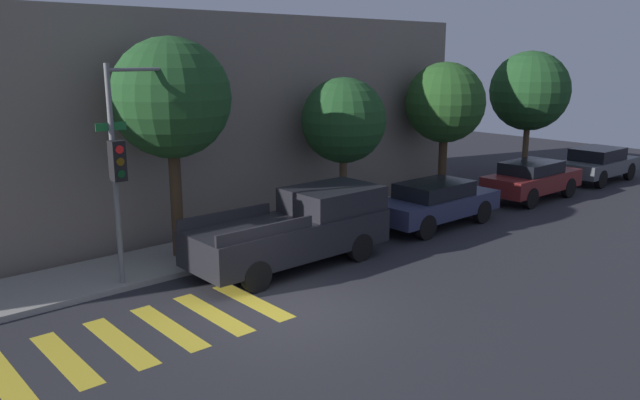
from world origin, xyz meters
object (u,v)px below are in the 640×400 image
traffic_light_pole (135,141)px  sedan_near_corner (436,202)px  tree_near_corner (171,99)px  tree_far_end (445,103)px  pickup_truck (299,228)px  tree_midblock (344,121)px  tree_behind_truck (530,91)px  sedan_far_end (598,163)px  sedan_middle (532,179)px

traffic_light_pole → sedan_near_corner: 9.78m
tree_near_corner → tree_far_end: (11.13, 0.00, -0.65)m
pickup_truck → tree_far_end: size_ratio=1.06×
pickup_truck → tree_midblock: size_ratio=1.16×
traffic_light_pole → sedan_near_corner: traffic_light_pole is taller
tree_near_corner → tree_behind_truck: (16.92, -0.00, -0.43)m
tree_midblock → sedan_far_end: bearing=-10.5°
sedan_middle → sedan_far_end: 5.29m
tree_far_end → sedan_middle: bearing=-44.9°
pickup_truck → tree_midblock: bearing=31.9°
tree_behind_truck → sedan_far_end: bearing=-51.5°
sedan_far_end → tree_far_end: 8.51m
traffic_light_pole → tree_far_end: bearing=5.0°
pickup_truck → tree_behind_truck: tree_behind_truck is taller
tree_far_end → sedan_near_corner: bearing=-144.6°
pickup_truck → tree_far_end: tree_far_end is taller
sedan_far_end → tree_midblock: size_ratio=0.92×
pickup_truck → sedan_middle: bearing=0.0°
sedan_far_end → traffic_light_pole: bearing=176.4°
sedan_near_corner → tree_midblock: 3.89m
pickup_truck → tree_midblock: tree_midblock is taller
sedan_far_end → pickup_truck: bearing=180.0°
traffic_light_pole → tree_behind_truck: tree_behind_truck is taller
sedan_middle → tree_midblock: tree_midblock is taller
traffic_light_pole → tree_near_corner: size_ratio=0.89×
traffic_light_pole → sedan_near_corner: bearing=-7.8°
tree_behind_truck → sedan_near_corner: bearing=-165.4°
pickup_truck → sedan_near_corner: 5.61m
traffic_light_pole → sedan_near_corner: size_ratio=1.13×
sedan_near_corner → sedan_middle: sedan_middle is taller
pickup_truck → tree_near_corner: size_ratio=0.93×
traffic_light_pole → tree_far_end: (12.67, 1.10, 0.17)m
sedan_near_corner → tree_midblock: (-1.80, 2.37, 2.51)m
sedan_far_end → tree_midblock: (-12.81, 2.37, 2.51)m
pickup_truck → sedan_middle: pickup_truck is taller
sedan_near_corner → sedan_middle: bearing=0.0°
traffic_light_pole → tree_midblock: 7.60m
traffic_light_pole → tree_behind_truck: (18.45, 1.10, 0.39)m
sedan_near_corner → tree_near_corner: (-7.80, 2.37, 3.46)m
traffic_light_pole → sedan_far_end: size_ratio=1.20×
tree_near_corner → tree_far_end: 11.15m
sedan_middle → tree_behind_truck: 5.13m
traffic_light_pole → sedan_middle: 15.33m
sedan_far_end → tree_far_end: (-7.67, 2.37, 2.81)m
traffic_light_pole → pickup_truck: (3.72, -1.27, -2.45)m
pickup_truck → traffic_light_pole: bearing=161.2°
traffic_light_pole → tree_behind_truck: size_ratio=0.94×
sedan_middle → tree_near_corner: size_ratio=0.76×
tree_behind_truck → tree_midblock: bearing=180.0°
tree_behind_truck → tree_far_end: bearing=180.0°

